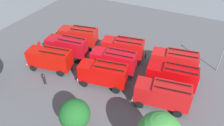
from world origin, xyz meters
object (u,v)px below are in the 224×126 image
Objects in this scene: firefighter_3 at (39,44)px; fire_truck_8 at (50,58)px; fire_truck_5 at (67,46)px; firefighter_4 at (57,35)px; tree_1 at (75,114)px; lamppost at (223,52)px; fire_truck_3 at (172,76)px; fire_truck_2 at (79,36)px; fire_truck_4 at (114,60)px; firefighter_1 at (44,79)px; firefighter_0 at (92,34)px; fire_truck_6 at (163,94)px; traffic_cone_0 at (81,51)px; fire_truck_7 at (103,73)px; firefighter_2 at (146,53)px; fire_truck_0 at (174,61)px; fire_truck_1 at (123,48)px.

fire_truck_8 is at bearing -142.24° from firefighter_3.
fire_truck_5 is 4.22× the size of firefighter_4.
fire_truck_8 is 13.81m from tree_1.
fire_truck_8 is 26.90m from lamppost.
fire_truck_5 is at bearing -5.57° from fire_truck_3.
tree_1 is (7.70, 12.87, 1.44)m from fire_truck_3.
fire_truck_2 is at bearing -101.15° from fire_truck_8.
fire_truck_4 is 10.87m from firefighter_1.
fire_truck_8 is 4.62× the size of firefighter_0.
fire_truck_8 is 1.24× the size of lamppost.
fire_truck_6 is at bearing 145.98° from fire_truck_2.
fire_truck_4 is 8.24m from traffic_cone_0.
firefighter_1 is 9.60m from traffic_cone_0.
lamppost is at bearing -126.06° from fire_truck_6.
lamppost reaches higher than traffic_cone_0.
fire_truck_6 is at bearing 161.04° from fire_truck_5.
firefighter_4 is at bearing 43.52° from firefighter_0.
fire_truck_7 is at bearing 16.83° from fire_truck_3.
fire_truck_4 is 4.60× the size of firefighter_2.
tree_1 is (-1.34, 9.03, 1.44)m from fire_truck_7.
traffic_cone_0 is at bearing -1.79° from fire_truck_0.
firefighter_1 is (16.77, 3.47, -1.11)m from fire_truck_6.
fire_truck_0 is 17.40m from firefighter_0.
fire_truck_7 is 1.00× the size of fire_truck_8.
fire_truck_2 is 10.19× the size of traffic_cone_0.
firefighter_3 is at bearing 147.71° from firefighter_4.
fire_truck_5 is (17.53, 4.02, 0.00)m from fire_truck_0.
firefighter_4 is at bearing 6.57° from lamppost.
firefighter_3 is at bearing 14.11° from lamppost.
fire_truck_0 is at bearing -173.40° from traffic_cone_0.
traffic_cone_0 is (7.55, 1.74, -1.78)m from fire_truck_1.
tree_1 is (-10.71, 8.60, 1.44)m from fire_truck_8.
fire_truck_0 is 1.00× the size of fire_truck_1.
firefighter_0 is at bearing -111.90° from fire_truck_2.
fire_truck_6 is 24.64m from firefighter_4.
firefighter_0 is (17.31, -11.56, -1.25)m from fire_truck_6.
firefighter_4 reaches higher than traffic_cone_0.
firefighter_1 is at bearing -153.41° from firefighter_3.
fire_truck_4 is 4.05× the size of firefighter_1.
firefighter_3 is (6.32, 0.12, -1.26)m from fire_truck_5.
fire_truck_6 is 17.77m from traffic_cone_0.
firefighter_0 is at bearing -79.72° from firefighter_4.
fire_truck_3 is at bearing -108.01° from firefighter_3.
fire_truck_5 is at bearing 82.61° from fire_truck_2.
lamppost is (-29.32, -3.38, 2.61)m from firefighter_4.
fire_truck_2 is at bearing -49.11° from fire_truck_7.
fire_truck_6 is 4.64× the size of firefighter_3.
fire_truck_4 and fire_truck_8 have the same top height.
fire_truck_5 is at bearing -20.67° from fire_truck_6.
firefighter_1 is at bearing 26.47° from fire_truck_0.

